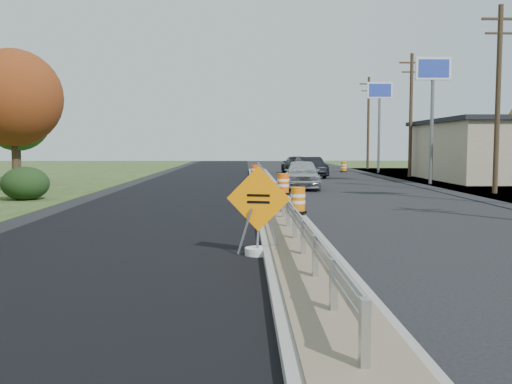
{
  "coord_description": "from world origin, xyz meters",
  "views": [
    {
      "loc": [
        -1.2,
        -19.56,
        2.46
      ],
      "look_at": [
        -0.87,
        -3.05,
        1.1
      ],
      "focal_mm": 40.0,
      "sensor_mm": 36.0,
      "label": 1
    }
  ],
  "objects_px": {
    "barrel_shoulder_far": "(344,167)",
    "car_silver": "(302,174)",
    "caution_sign": "(258,233)",
    "barrel_median_near": "(298,201)",
    "barrel_median_mid": "(283,184)",
    "barrel_median_far": "(255,172)",
    "car_dark_mid": "(311,167)",
    "car_dark_far": "(296,165)"
  },
  "relations": [
    {
      "from": "car_silver",
      "to": "car_dark_mid",
      "type": "bearing_deg",
      "value": 85.11
    },
    {
      "from": "car_silver",
      "to": "barrel_median_near",
      "type": "bearing_deg",
      "value": -92.23
    },
    {
      "from": "car_silver",
      "to": "barrel_shoulder_far",
      "type": "bearing_deg",
      "value": 77.82
    },
    {
      "from": "caution_sign",
      "to": "car_dark_far",
      "type": "bearing_deg",
      "value": 98.71
    },
    {
      "from": "barrel_median_mid",
      "to": "caution_sign",
      "type": "bearing_deg",
      "value": -96.26
    },
    {
      "from": "car_dark_far",
      "to": "barrel_median_mid",
      "type": "bearing_deg",
      "value": 80.2
    },
    {
      "from": "barrel_median_far",
      "to": "barrel_shoulder_far",
      "type": "xyz_separation_m",
      "value": [
        8.48,
        14.87,
        -0.21
      ]
    },
    {
      "from": "car_dark_mid",
      "to": "car_silver",
      "type": "bearing_deg",
      "value": -106.82
    },
    {
      "from": "barrel_median_far",
      "to": "car_dark_far",
      "type": "distance_m",
      "value": 12.87
    },
    {
      "from": "caution_sign",
      "to": "car_silver",
      "type": "distance_m",
      "value": 19.75
    },
    {
      "from": "barrel_median_mid",
      "to": "barrel_median_far",
      "type": "relative_size",
      "value": 1.02
    },
    {
      "from": "barrel_median_far",
      "to": "barrel_median_mid",
      "type": "bearing_deg",
      "value": -84.58
    },
    {
      "from": "barrel_shoulder_far",
      "to": "car_dark_mid",
      "type": "bearing_deg",
      "value": -114.95
    },
    {
      "from": "barrel_median_near",
      "to": "barrel_median_far",
      "type": "distance_m",
      "value": 18.84
    },
    {
      "from": "car_dark_mid",
      "to": "car_dark_far",
      "type": "xyz_separation_m",
      "value": [
        -0.57,
        6.2,
        -0.03
      ]
    },
    {
      "from": "barrel_shoulder_far",
      "to": "car_silver",
      "type": "height_order",
      "value": "car_silver"
    },
    {
      "from": "barrel_median_far",
      "to": "car_dark_far",
      "type": "bearing_deg",
      "value": 72.73
    },
    {
      "from": "barrel_median_near",
      "to": "barrel_median_mid",
      "type": "relative_size",
      "value": 0.9
    },
    {
      "from": "caution_sign",
      "to": "car_silver",
      "type": "height_order",
      "value": "caution_sign"
    },
    {
      "from": "barrel_median_mid",
      "to": "car_dark_far",
      "type": "height_order",
      "value": "car_dark_far"
    },
    {
      "from": "barrel_median_near",
      "to": "car_silver",
      "type": "xyz_separation_m",
      "value": [
        1.5,
        13.51,
        0.19
      ]
    },
    {
      "from": "caution_sign",
      "to": "barrel_median_far",
      "type": "bearing_deg",
      "value": 104.32
    },
    {
      "from": "barrel_median_mid",
      "to": "car_silver",
      "type": "bearing_deg",
      "value": 76.67
    },
    {
      "from": "car_silver",
      "to": "car_dark_far",
      "type": "height_order",
      "value": "car_silver"
    },
    {
      "from": "barrel_median_mid",
      "to": "barrel_median_far",
      "type": "distance_m",
      "value": 11.66
    },
    {
      "from": "barrel_median_mid",
      "to": "barrel_shoulder_far",
      "type": "bearing_deg",
      "value": 74.43
    },
    {
      "from": "barrel_median_near",
      "to": "barrel_shoulder_far",
      "type": "bearing_deg",
      "value": 77.64
    },
    {
      "from": "barrel_median_near",
      "to": "car_silver",
      "type": "height_order",
      "value": "car_silver"
    },
    {
      "from": "barrel_median_far",
      "to": "car_silver",
      "type": "distance_m",
      "value": 5.9
    },
    {
      "from": "barrel_median_mid",
      "to": "car_silver",
      "type": "height_order",
      "value": "car_silver"
    },
    {
      "from": "caution_sign",
      "to": "barrel_median_mid",
      "type": "xyz_separation_m",
      "value": [
        1.45,
        13.22,
        0.18
      ]
    },
    {
      "from": "barrel_shoulder_far",
      "to": "caution_sign",
      "type": "bearing_deg",
      "value": -102.54
    },
    {
      "from": "car_dark_mid",
      "to": "caution_sign",
      "type": "bearing_deg",
      "value": -106.57
    },
    {
      "from": "caution_sign",
      "to": "barrel_median_near",
      "type": "height_order",
      "value": "caution_sign"
    },
    {
      "from": "caution_sign",
      "to": "barrel_median_mid",
      "type": "height_order",
      "value": "caution_sign"
    },
    {
      "from": "barrel_median_far",
      "to": "car_dark_mid",
      "type": "distance_m",
      "value": 7.51
    },
    {
      "from": "caution_sign",
      "to": "barrel_median_far",
      "type": "distance_m",
      "value": 24.83
    },
    {
      "from": "barrel_median_near",
      "to": "car_dark_mid",
      "type": "bearing_deg",
      "value": 82.46
    },
    {
      "from": "car_dark_mid",
      "to": "barrel_median_far",
      "type": "bearing_deg",
      "value": -133.64
    },
    {
      "from": "car_dark_mid",
      "to": "barrel_shoulder_far",
      "type": "bearing_deg",
      "value": 57.2
    },
    {
      "from": "barrel_median_far",
      "to": "barrel_median_near",
      "type": "bearing_deg",
      "value": -86.65
    },
    {
      "from": "caution_sign",
      "to": "barrel_median_far",
      "type": "height_order",
      "value": "caution_sign"
    }
  ]
}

